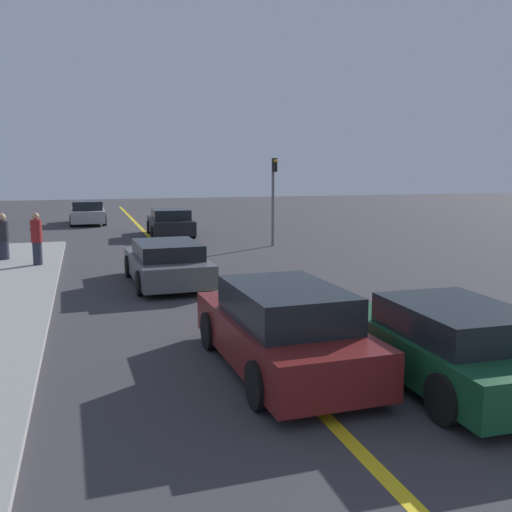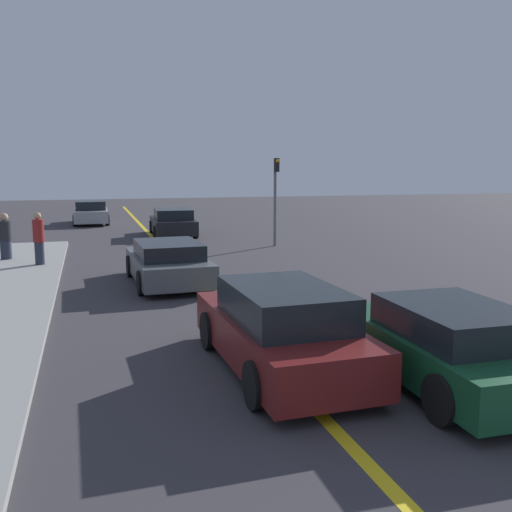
{
  "view_description": "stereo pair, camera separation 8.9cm",
  "coord_description": "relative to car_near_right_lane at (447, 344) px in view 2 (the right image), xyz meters",
  "views": [
    {
      "loc": [
        -2.91,
        -0.29,
        3.22
      ],
      "look_at": [
        0.55,
        11.11,
        1.36
      ],
      "focal_mm": 40.0,
      "sensor_mm": 36.0,
      "label": 1
    },
    {
      "loc": [
        -2.82,
        -0.31,
        3.22
      ],
      "look_at": [
        0.55,
        11.11,
        1.36
      ],
      "focal_mm": 40.0,
      "sensor_mm": 36.0,
      "label": 2
    }
  ],
  "objects": [
    {
      "name": "road_center_line",
      "position": [
        -2.23,
        11.28,
        -0.61
      ],
      "size": [
        0.2,
        60.0,
        0.01
      ],
      "color": "gold",
      "rests_on": "ground_plane"
    },
    {
      "name": "car_oncoming_far",
      "position": [
        -4.89,
        27.04,
        0.03
      ],
      "size": [
        1.97,
        4.24,
        1.33
      ],
      "rotation": [
        0.0,
        0.0,
        -0.01
      ],
      "color": "#9E9EA3",
      "rests_on": "ground_plane"
    },
    {
      "name": "car_near_right_lane",
      "position": [
        0.0,
        0.0,
        0.0
      ],
      "size": [
        1.98,
        4.05,
        1.25
      ],
      "rotation": [
        0.0,
        0.0,
        -0.02
      ],
      "color": "#144728",
      "rests_on": "ground_plane"
    },
    {
      "name": "car_parked_left_lot",
      "position": [
        -1.21,
        19.93,
        0.01
      ],
      "size": [
        2.14,
        4.33,
        1.29
      ],
      "rotation": [
        0.0,
        0.0,
        -0.04
      ],
      "color": "black",
      "rests_on": "ground_plane"
    },
    {
      "name": "traffic_light",
      "position": [
        2.32,
        15.11,
        1.62
      ],
      "size": [
        0.18,
        0.4,
        3.59
      ],
      "color": "slate",
      "rests_on": "ground_plane"
    },
    {
      "name": "pedestrian_by_sign",
      "position": [
        -7.78,
        13.76,
        0.29
      ],
      "size": [
        0.43,
        0.43,
        1.57
      ],
      "color": "#282D3D",
      "rests_on": "sidewalk_left"
    },
    {
      "name": "car_ahead_center",
      "position": [
        -2.19,
        1.26,
        0.06
      ],
      "size": [
        1.97,
        4.4,
        1.41
      ],
      "rotation": [
        0.0,
        0.0,
        0.03
      ],
      "color": "maroon",
      "rests_on": "ground_plane"
    },
    {
      "name": "car_far_distant",
      "position": [
        -2.98,
        8.66,
        -0.02
      ],
      "size": [
        2.1,
        4.32,
        1.19
      ],
      "rotation": [
        0.0,
        0.0,
        0.03
      ],
      "color": "#4C5156",
      "rests_on": "ground_plane"
    },
    {
      "name": "pedestrian_far_standing",
      "position": [
        -6.6,
        12.27,
        0.36
      ],
      "size": [
        0.35,
        0.35,
        1.67
      ],
      "color": "#282D3D",
      "rests_on": "sidewalk_left"
    }
  ]
}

